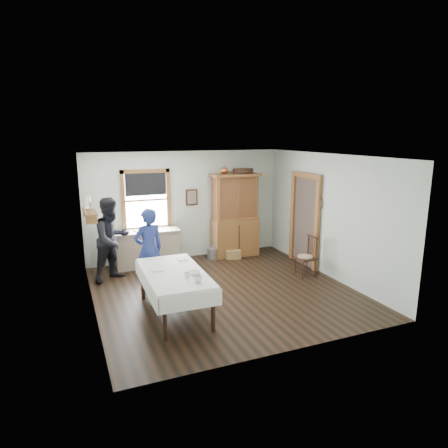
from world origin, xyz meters
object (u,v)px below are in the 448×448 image
object	(u,v)px
work_counter	(147,248)
spindle_chair	(305,256)
dining_table	(175,293)
china_hutch	(235,215)
pail	(213,254)
wicker_basket	(233,254)
figure_dark	(112,242)
woman_blue	(149,253)

from	to	relation	value
work_counter	spindle_chair	size ratio (longest dim) A/B	1.67
dining_table	china_hutch	bearing A→B (deg)	49.48
dining_table	spindle_chair	distance (m)	3.30
pail	work_counter	bearing A→B (deg)	175.71
china_hutch	wicker_basket	size ratio (longest dim) A/B	5.62
work_counter	china_hutch	bearing A→B (deg)	0.77
dining_table	figure_dark	world-z (taller)	figure_dark
dining_table	pail	xyz separation A→B (m)	(1.74, 2.70, -0.25)
figure_dark	dining_table	bearing A→B (deg)	-101.98
work_counter	woman_blue	world-z (taller)	woman_blue
dining_table	wicker_basket	distance (m)	3.41
china_hutch	dining_table	distance (m)	3.76
china_hutch	spindle_chair	distance (m)	2.28
spindle_chair	wicker_basket	bearing A→B (deg)	114.73
woman_blue	figure_dark	world-z (taller)	figure_dark
woman_blue	figure_dark	xyz separation A→B (m)	(-0.60, 0.88, 0.06)
figure_dark	china_hutch	bearing A→B (deg)	-19.99
work_counter	dining_table	bearing A→B (deg)	-91.29
china_hutch	wicker_basket	xyz separation A→B (m)	(-0.16, -0.26, -0.96)
china_hutch	figure_dark	distance (m)	3.24
dining_table	woman_blue	distance (m)	1.37
dining_table	spindle_chair	bearing A→B (deg)	13.46
woman_blue	pail	bearing A→B (deg)	-156.66
wicker_basket	woman_blue	bearing A→B (deg)	-152.45
dining_table	figure_dark	bearing A→B (deg)	109.19
china_hutch	dining_table	size ratio (longest dim) A/B	1.09
pail	wicker_basket	size ratio (longest dim) A/B	0.75
work_counter	woman_blue	xyz separation A→B (m)	(-0.27, -1.52, 0.34)
pail	china_hutch	bearing A→B (deg)	9.52
china_hutch	pail	distance (m)	1.15
china_hutch	figure_dark	world-z (taller)	china_hutch
spindle_chair	pail	distance (m)	2.45
work_counter	dining_table	world-z (taller)	work_counter
work_counter	wicker_basket	distance (m)	2.17
work_counter	dining_table	distance (m)	2.83
work_counter	dining_table	xyz separation A→B (m)	(-0.11, -2.82, -0.04)
work_counter	woman_blue	distance (m)	1.58
woman_blue	spindle_chair	bearing A→B (deg)	157.93
wicker_basket	woman_blue	world-z (taller)	woman_blue
dining_table	pail	distance (m)	3.22
spindle_chair	wicker_basket	xyz separation A→B (m)	(-0.97, 1.79, -0.35)
work_counter	pail	xyz separation A→B (m)	(1.62, -0.12, -0.29)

